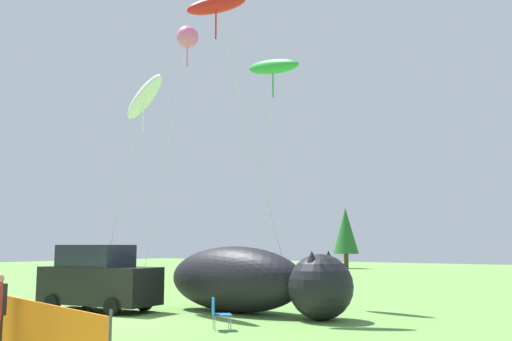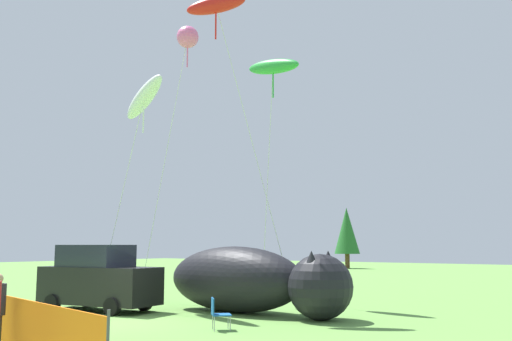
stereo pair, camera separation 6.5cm
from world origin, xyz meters
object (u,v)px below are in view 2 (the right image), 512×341
object	(u,v)px
inflatable_cat	(250,283)
kite_red_lizard	(216,6)
kite_pink_octopus	(187,38)
folding_chair	(218,312)
kite_white_ghost	(144,98)
parked_car	(99,279)
kite_green_fish	(273,67)

from	to	relation	value
inflatable_cat	kite_red_lizard	distance (m)	9.98
kite_pink_octopus	inflatable_cat	bearing A→B (deg)	-16.07
inflatable_cat	kite_pink_octopus	distance (m)	10.74
folding_chair	kite_white_ghost	world-z (taller)	kite_white_ghost
inflatable_cat	kite_red_lizard	xyz separation A→B (m)	(-1.37, -0.28, 9.89)
parked_car	kite_pink_octopus	xyz separation A→B (m)	(0.47, 3.72, 9.71)
kite_white_ghost	inflatable_cat	bearing A→B (deg)	18.86
inflatable_cat	kite_red_lizard	world-z (taller)	kite_red_lizard
kite_green_fish	kite_pink_octopus	bearing A→B (deg)	-145.96
parked_car	inflatable_cat	size ratio (longest dim) A/B	0.63
parked_car	kite_green_fish	xyz separation A→B (m)	(3.41, 5.71, 8.39)
parked_car	kite_red_lizard	size ratio (longest dim) A/B	0.39
folding_chair	kite_red_lizard	distance (m)	11.26
folding_chair	kite_red_lizard	world-z (taller)	kite_red_lizard
folding_chair	kite_white_ghost	xyz separation A→B (m)	(-5.49, 2.09, 7.15)
kite_pink_octopus	kite_white_ghost	world-z (taller)	kite_pink_octopus
folding_chair	kite_red_lizard	size ratio (longest dim) A/B	0.07
folding_chair	parked_car	bearing A→B (deg)	124.03
parked_car	inflatable_cat	distance (m)	5.34
inflatable_cat	kite_green_fish	size ratio (longest dim) A/B	0.71
parked_car	kite_pink_octopus	bearing A→B (deg)	73.53
kite_white_ghost	kite_red_lizard	xyz separation A→B (m)	(2.58, 1.07, 3.27)
inflatable_cat	kite_pink_octopus	size ratio (longest dim) A/B	0.63
kite_pink_octopus	kite_green_fish	size ratio (longest dim) A/B	1.13
parked_car	folding_chair	size ratio (longest dim) A/B	5.29
folding_chair	kite_pink_octopus	bearing A→B (deg)	93.76
folding_chair	kite_green_fish	size ratio (longest dim) A/B	0.08
kite_green_fish	kite_red_lizard	size ratio (longest dim) A/B	0.87
kite_green_fish	kite_red_lizard	world-z (taller)	kite_red_lizard
parked_car	folding_chair	bearing A→B (deg)	-17.84
inflatable_cat	kite_white_ghost	distance (m)	7.82
folding_chair	kite_green_fish	bearing A→B (deg)	65.78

